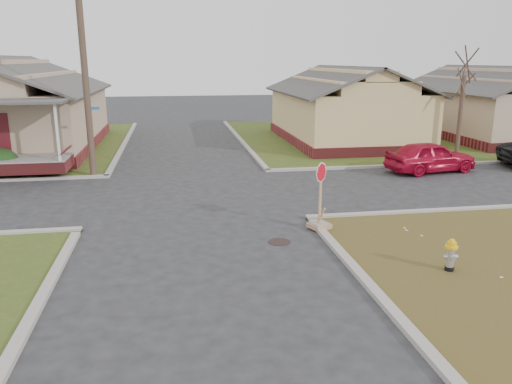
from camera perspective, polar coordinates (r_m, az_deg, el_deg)
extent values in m
plane|color=#272729|center=(14.44, -6.32, -5.53)|extent=(120.00, 120.00, 0.00)
cube|color=#364B1A|center=(39.15, 26.11, 6.06)|extent=(37.00, 19.00, 0.05)
cylinder|color=black|center=(14.25, 2.70, -5.72)|extent=(0.64, 0.64, 0.01)
cube|color=maroon|center=(32.27, -26.33, 4.94)|extent=(9.70, 13.20, 0.60)
cube|color=tan|center=(32.06, -26.68, 7.93)|extent=(9.50, 13.00, 2.80)
cube|color=maroon|center=(32.21, 9.97, 6.25)|extent=(7.20, 11.20, 0.60)
cube|color=#F2D08E|center=(32.02, 10.10, 9.08)|extent=(7.00, 11.00, 2.60)
cube|color=maroon|center=(36.76, 24.93, 6.14)|extent=(7.20, 11.20, 0.60)
cube|color=#C6AA8F|center=(36.58, 25.21, 8.61)|extent=(7.00, 11.00, 2.60)
cylinder|color=#453227|center=(22.71, -18.97, 12.81)|extent=(0.28, 0.28, 9.00)
cylinder|color=#453227|center=(28.04, 22.29, 7.93)|extent=(0.22, 0.22, 4.20)
cylinder|color=black|center=(13.15, 21.22, -8.13)|extent=(0.22, 0.22, 0.10)
cylinder|color=#B0B1B4|center=(13.05, 21.33, -6.98)|extent=(0.19, 0.19, 0.47)
sphere|color=#B0B1B4|center=(12.97, 21.43, -6.02)|extent=(0.19, 0.19, 0.19)
cylinder|color=yellow|center=(12.95, 21.45, -5.85)|extent=(0.30, 0.30, 0.06)
cylinder|color=yellow|center=(12.93, 21.48, -5.56)|extent=(0.22, 0.22, 0.10)
sphere|color=yellow|center=(12.91, 21.50, -5.30)|extent=(0.15, 0.15, 0.15)
cube|color=#9F7856|center=(15.35, 7.23, -3.84)|extent=(0.57, 0.57, 0.14)
cube|color=gray|center=(15.33, 7.24, -3.53)|extent=(0.46, 0.46, 0.04)
cube|color=#9F7856|center=(15.07, 7.35, -0.28)|extent=(0.08, 0.04, 1.93)
cylinder|color=red|center=(14.87, 7.48, 2.23)|extent=(0.51, 0.23, 0.55)
cylinder|color=white|center=(14.88, 7.47, 2.25)|extent=(0.58, 0.25, 0.62)
imported|color=#B40C2B|center=(24.27, 19.31, 3.83)|extent=(4.40, 2.33, 1.42)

